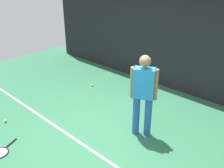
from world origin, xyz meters
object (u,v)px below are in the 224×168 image
tennis_racket (1,152)px  tennis_ball_mid_court (92,85)px  tennis_player (143,92)px  tennis_ball_near_player (6,121)px

tennis_racket → tennis_ball_mid_court: 3.29m
tennis_player → tennis_racket: 2.90m
tennis_player → tennis_racket: size_ratio=2.68×
tennis_racket → tennis_ball_near_player: bearing=-142.4°
tennis_ball_mid_court → tennis_player: bearing=-19.6°
tennis_player → tennis_ball_near_player: (-2.46, -1.74, -0.93)m
tennis_player → tennis_ball_near_player: 3.15m
tennis_player → tennis_ball_mid_court: tennis_player is taller
tennis_racket → tennis_ball_near_player: size_ratio=9.60×
tennis_player → tennis_ball_near_player: tennis_player is taller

